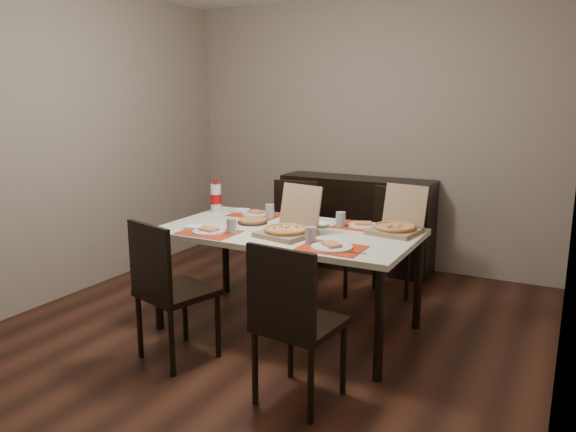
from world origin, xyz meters
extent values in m
cube|color=#3C1E12|center=(0.00, 0.00, -0.01)|extent=(3.80, 4.00, 0.02)
cube|color=gray|center=(0.00, 2.01, 1.30)|extent=(3.80, 0.02, 2.60)
cube|color=gray|center=(-1.91, 0.00, 1.30)|extent=(0.02, 4.00, 2.60)
cube|color=black|center=(0.00, 1.78, 0.45)|extent=(1.50, 0.40, 0.90)
cube|color=beige|center=(0.11, 0.11, 0.73)|extent=(1.80, 1.00, 0.04)
cylinder|color=black|center=(-0.73, -0.33, 0.35)|extent=(0.06, 0.06, 0.71)
cylinder|color=black|center=(0.95, -0.33, 0.35)|extent=(0.06, 0.06, 0.71)
cylinder|color=black|center=(-0.73, 0.55, 0.35)|extent=(0.06, 0.06, 0.71)
cylinder|color=black|center=(0.95, 0.55, 0.35)|extent=(0.06, 0.06, 0.71)
cube|color=black|center=(-0.31, -0.63, 0.45)|extent=(0.52, 0.52, 0.04)
cube|color=black|center=(-0.36, -0.82, 0.70)|extent=(0.41, 0.15, 0.46)
cylinder|color=black|center=(-0.53, -0.76, 0.21)|extent=(0.04, 0.04, 0.43)
cylinder|color=black|center=(-0.18, -0.86, 0.21)|extent=(0.04, 0.04, 0.43)
cylinder|color=black|center=(-0.43, -0.41, 0.21)|extent=(0.04, 0.04, 0.43)
cylinder|color=black|center=(-0.08, -0.51, 0.21)|extent=(0.04, 0.04, 0.43)
cube|color=black|center=(0.62, -0.73, 0.45)|extent=(0.46, 0.46, 0.04)
cube|color=black|center=(0.60, -0.92, 0.70)|extent=(0.42, 0.07, 0.46)
cylinder|color=black|center=(0.43, -0.89, 0.21)|extent=(0.04, 0.04, 0.43)
cylinder|color=black|center=(0.78, -0.93, 0.21)|extent=(0.04, 0.04, 0.43)
cylinder|color=black|center=(0.46, -0.53, 0.21)|extent=(0.04, 0.04, 0.43)
cylinder|color=black|center=(0.82, -0.57, 0.21)|extent=(0.04, 0.04, 0.43)
cube|color=black|center=(-0.33, 0.96, 0.45)|extent=(0.47, 0.47, 0.04)
cube|color=black|center=(-0.35, 1.14, 0.70)|extent=(0.42, 0.08, 0.46)
cylinder|color=black|center=(-0.17, 1.16, 0.21)|extent=(0.04, 0.04, 0.43)
cylinder|color=black|center=(-0.53, 1.11, 0.21)|extent=(0.04, 0.04, 0.43)
cylinder|color=black|center=(-0.13, 0.80, 0.21)|extent=(0.04, 0.04, 0.43)
cylinder|color=black|center=(-0.49, 0.76, 0.21)|extent=(0.04, 0.04, 0.43)
cube|color=black|center=(0.49, 0.98, 0.45)|extent=(0.55, 0.55, 0.04)
cube|color=black|center=(0.57, 1.15, 0.70)|extent=(0.40, 0.20, 0.46)
cylinder|color=black|center=(0.73, 1.07, 0.21)|extent=(0.04, 0.04, 0.43)
cylinder|color=black|center=(0.40, 1.21, 0.21)|extent=(0.04, 0.04, 0.43)
cylinder|color=black|center=(0.58, 0.74, 0.21)|extent=(0.04, 0.04, 0.43)
cylinder|color=black|center=(0.25, 0.88, 0.21)|extent=(0.04, 0.04, 0.43)
cube|color=red|center=(-0.34, -0.22, 0.75)|extent=(0.40, 0.30, 0.00)
cylinder|color=white|center=(-0.34, -0.22, 0.76)|extent=(0.23, 0.23, 0.01)
cube|color=#E5C972|center=(-0.34, -0.22, 0.78)|extent=(0.14, 0.11, 0.02)
cylinder|color=#91939A|center=(-0.18, -0.18, 0.81)|extent=(0.07, 0.07, 0.11)
cube|color=#B2B2B7|center=(-0.48, -0.22, 0.75)|extent=(0.20, 0.04, 0.00)
cube|color=white|center=(-0.50, -0.18, 0.76)|extent=(0.13, 0.13, 0.02)
cube|color=red|center=(0.58, -0.20, 0.75)|extent=(0.40, 0.30, 0.00)
cylinder|color=white|center=(0.58, -0.20, 0.76)|extent=(0.26, 0.26, 0.01)
cube|color=#E5C972|center=(0.58, -0.20, 0.78)|extent=(0.15, 0.14, 0.02)
cylinder|color=#91939A|center=(0.41, -0.16, 0.81)|extent=(0.07, 0.07, 0.11)
cube|color=#B2B2B7|center=(0.73, -0.25, 0.75)|extent=(0.20, 0.04, 0.00)
cube|color=red|center=(-0.35, 0.44, 0.75)|extent=(0.40, 0.30, 0.00)
cylinder|color=white|center=(-0.35, 0.44, 0.76)|extent=(0.24, 0.24, 0.01)
cube|color=#E5C972|center=(-0.35, 0.44, 0.78)|extent=(0.13, 0.11, 0.02)
cylinder|color=#91939A|center=(-0.19, 0.38, 0.81)|extent=(0.07, 0.07, 0.11)
cube|color=#B2B2B7|center=(-0.52, 0.45, 0.75)|extent=(0.20, 0.04, 0.00)
cube|color=white|center=(-0.51, 0.48, 0.76)|extent=(0.13, 0.13, 0.02)
cube|color=red|center=(0.55, 0.45, 0.75)|extent=(0.40, 0.30, 0.00)
cylinder|color=white|center=(0.55, 0.45, 0.76)|extent=(0.23, 0.23, 0.01)
cube|color=#E5C972|center=(0.55, 0.45, 0.78)|extent=(0.15, 0.13, 0.02)
cylinder|color=#91939A|center=(0.41, 0.36, 0.81)|extent=(0.07, 0.07, 0.11)
cube|color=#B2B2B7|center=(0.73, 0.43, 0.75)|extent=(0.20, 0.04, 0.00)
cube|color=white|center=(0.07, 0.02, 0.76)|extent=(0.16, 0.16, 0.02)
cube|color=#876A4E|center=(0.18, -0.06, 0.77)|extent=(0.39, 0.39, 0.03)
cube|color=#876A4E|center=(0.21, 0.10, 0.93)|extent=(0.34, 0.14, 0.30)
cylinder|color=#E5C972|center=(0.18, -0.06, 0.79)|extent=(0.33, 0.33, 0.02)
cube|color=#876A4E|center=(0.81, 0.36, 0.77)|extent=(0.36, 0.36, 0.03)
cube|color=#876A4E|center=(0.84, 0.51, 0.93)|extent=(0.32, 0.12, 0.29)
cylinder|color=#E5C972|center=(0.81, 0.36, 0.79)|extent=(0.31, 0.31, 0.02)
cylinder|color=black|center=(-0.22, 0.17, 0.76)|extent=(0.23, 0.23, 0.01)
cylinder|color=#C1894A|center=(-0.22, 0.17, 0.77)|extent=(0.21, 0.21, 0.02)
imported|color=white|center=(0.29, 0.31, 0.76)|extent=(0.13, 0.13, 0.03)
cylinder|color=silver|center=(-0.70, 0.39, 0.86)|extent=(0.09, 0.09, 0.23)
cylinder|color=#B2080B|center=(-0.70, 0.39, 0.86)|extent=(0.09, 0.09, 0.08)
cylinder|color=#B2080B|center=(-0.70, 0.39, 1.00)|extent=(0.03, 0.03, 0.04)
camera|label=1|loc=(1.91, -3.34, 1.69)|focal=35.00mm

